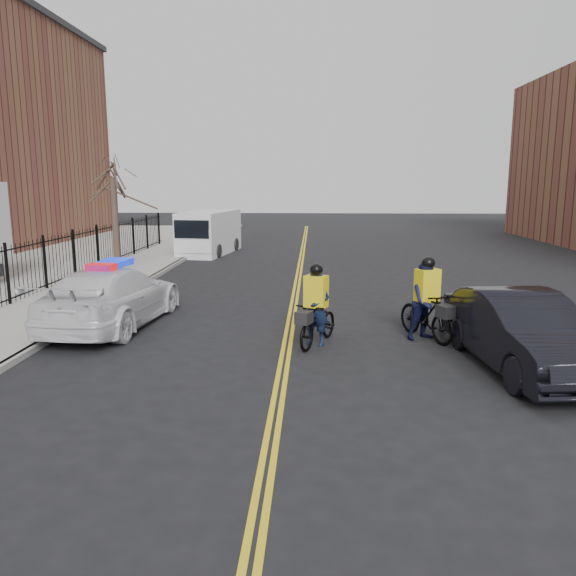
# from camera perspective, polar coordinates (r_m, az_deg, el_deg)

# --- Properties ---
(ground) EXTENTS (120.00, 120.00, 0.00)m
(ground) POSITION_cam_1_polar(r_m,az_deg,el_deg) (13.61, -0.16, -6.19)
(ground) COLOR black
(ground) RESTS_ON ground
(center_line_left) EXTENTS (0.10, 60.00, 0.01)m
(center_line_left) POSITION_cam_1_polar(r_m,az_deg,el_deg) (21.39, 0.67, 0.07)
(center_line_left) COLOR yellow
(center_line_left) RESTS_ON ground
(center_line_right) EXTENTS (0.10, 60.00, 0.01)m
(center_line_right) POSITION_cam_1_polar(r_m,az_deg,el_deg) (21.38, 1.09, 0.07)
(center_line_right) COLOR yellow
(center_line_right) RESTS_ON ground
(sidewalk) EXTENTS (3.00, 60.00, 0.15)m
(sidewalk) POSITION_cam_1_polar(r_m,az_deg,el_deg) (22.86, -18.26, 0.40)
(sidewalk) COLOR gray
(sidewalk) RESTS_ON ground
(curb) EXTENTS (0.20, 60.00, 0.15)m
(curb) POSITION_cam_1_polar(r_m,az_deg,el_deg) (22.37, -14.67, 0.37)
(curb) COLOR gray
(curb) RESTS_ON ground
(iron_fence) EXTENTS (0.12, 28.00, 2.00)m
(iron_fence) POSITION_cam_1_polar(r_m,az_deg,el_deg) (23.30, -21.85, 2.66)
(iron_fence) COLOR black
(iron_fence) RESTS_ON ground
(street_tree) EXTENTS (3.20, 3.20, 4.80)m
(street_tree) POSITION_cam_1_polar(r_m,az_deg,el_deg) (24.44, -17.30, 9.26)
(street_tree) COLOR #372920
(street_tree) RESTS_ON sidewalk
(police_cruiser) EXTENTS (2.81, 5.91, 1.82)m
(police_cruiser) POSITION_cam_1_polar(r_m,az_deg,el_deg) (16.26, -17.41, -0.83)
(police_cruiser) COLOR white
(police_cruiser) RESTS_ON ground
(dark_sedan) EXTENTS (2.30, 5.19, 1.66)m
(dark_sedan) POSITION_cam_1_polar(r_m,az_deg,el_deg) (12.93, 22.68, -4.13)
(dark_sedan) COLOR black
(dark_sedan) RESTS_ON ground
(cargo_van) EXTENTS (2.84, 5.87, 2.36)m
(cargo_van) POSITION_cam_1_polar(r_m,az_deg,el_deg) (31.61, -8.06, 5.53)
(cargo_van) COLOR silver
(cargo_van) RESTS_ON ground
(cyclist_near) EXTENTS (1.47, 2.18, 2.02)m
(cyclist_near) POSITION_cam_1_polar(r_m,az_deg,el_deg) (13.80, 2.83, -2.93)
(cyclist_near) COLOR black
(cyclist_near) RESTS_ON ground
(cyclist_far) EXTENTS (1.49, 2.15, 2.13)m
(cyclist_far) POSITION_cam_1_polar(r_m,az_deg,el_deg) (14.63, 13.89, -1.91)
(cyclist_far) COLOR black
(cyclist_far) RESTS_ON ground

